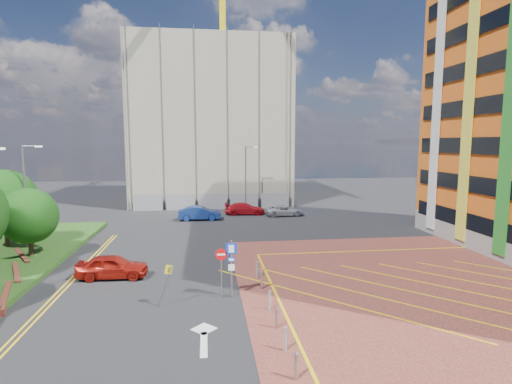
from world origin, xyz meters
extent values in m
plane|color=black|center=(0.00, 0.00, 0.00)|extent=(140.00, 140.00, 0.00)
cube|color=brown|center=(14.00, 0.00, 0.01)|extent=(26.00, 26.00, 0.02)
cube|color=brown|center=(-11.60, 2.00, 0.20)|extent=(1.86, 4.43, 0.40)
cube|color=brown|center=(-12.80, 6.00, 0.20)|extent=(2.29, 4.27, 0.40)
cube|color=brown|center=(-14.20, 10.00, 0.20)|extent=(2.69, 4.06, 0.40)
cylinder|color=#3D2B1C|center=(-13.50, 10.00, 1.20)|extent=(0.36, 0.36, 1.80)
sphere|color=#11380C|center=(-13.50, 10.00, 3.20)|extent=(4.00, 4.00, 4.00)
cylinder|color=#3D2B1C|center=(-16.50, 13.00, 1.40)|extent=(0.36, 0.36, 2.20)
sphere|color=#11380C|center=(-16.50, 13.00, 3.88)|extent=(5.00, 5.00, 5.00)
cube|color=silver|center=(-11.30, 2.00, 8.15)|extent=(0.50, 0.15, 0.12)
cylinder|color=#9EA0A8|center=(-14.50, 12.00, 4.30)|extent=(0.16, 0.16, 8.00)
cylinder|color=#9EA0A8|center=(-13.90, 12.00, 8.18)|extent=(1.20, 0.10, 0.10)
cube|color=silver|center=(-13.30, 12.00, 8.15)|extent=(0.50, 0.15, 0.12)
cylinder|color=#9EA0A8|center=(4.00, 28.00, 4.00)|extent=(0.16, 0.16, 8.00)
cylinder|color=#9EA0A8|center=(4.60, 28.00, 7.88)|extent=(1.20, 0.10, 0.10)
cube|color=silver|center=(5.20, 28.00, 7.85)|extent=(0.50, 0.15, 0.12)
cylinder|color=#9EA0A8|center=(0.50, 1.00, 1.60)|extent=(0.10, 0.10, 3.20)
cube|color=#0B2CC6|center=(0.50, 0.97, 2.75)|extent=(0.60, 0.04, 0.60)
cube|color=white|center=(0.50, 0.94, 2.75)|extent=(0.30, 0.02, 0.42)
cube|color=#0B2CC6|center=(0.50, 0.97, 2.15)|extent=(0.40, 0.04, 0.25)
cube|color=white|center=(0.50, 0.94, 2.15)|extent=(0.28, 0.02, 0.14)
cube|color=white|center=(0.50, 0.97, 1.70)|extent=(0.35, 0.04, 0.35)
cylinder|color=#9EA0A8|center=(-0.05, 1.00, 1.35)|extent=(0.08, 0.08, 2.70)
cylinder|color=red|center=(-0.05, 0.97, 2.45)|extent=(0.64, 0.04, 0.64)
cube|color=white|center=(-0.05, 0.94, 2.45)|extent=(0.44, 0.02, 0.10)
cylinder|color=#9EA0A8|center=(-2.99, 0.13, 1.10)|extent=(0.82, 0.08, 2.10)
cube|color=yellow|center=(-2.77, 0.10, 2.00)|extent=(0.44, 0.44, 0.58)
cylinder|color=#9EA0A8|center=(2.30, -7.00, 0.47)|extent=(0.14, 0.14, 0.90)
cylinder|color=black|center=(2.30, -5.00, 0.47)|extent=(0.14, 0.14, 0.90)
cylinder|color=#9EA0A8|center=(2.30, -3.00, 0.47)|extent=(0.14, 0.14, 0.90)
cylinder|color=black|center=(2.30, -1.00, 0.47)|extent=(0.14, 0.14, 0.90)
cylinder|color=#9EA0A8|center=(2.30, 2.00, 0.47)|extent=(0.14, 0.14, 0.90)
cylinder|color=black|center=(2.30, 4.00, 0.47)|extent=(0.14, 0.14, 0.90)
cube|color=gray|center=(0.00, 40.00, 11.00)|extent=(21.20, 19.20, 22.00)
cube|color=yellow|center=(2.00, 42.00, 17.00)|extent=(0.90, 0.90, 34.00)
cube|color=gray|center=(1.00, 30.00, 1.00)|extent=(21.60, 0.06, 2.00)
imported|color=#99150D|center=(-6.71, 5.08, 0.74)|extent=(4.39, 1.87, 1.48)
imported|color=navy|center=(-1.54, 23.30, 0.76)|extent=(4.63, 1.64, 1.52)
imported|color=#A80E16|center=(3.67, 26.06, 0.69)|extent=(4.86, 2.27, 1.37)
imported|color=#B5B6BD|center=(8.13, 24.61, 0.61)|extent=(4.53, 2.33, 1.22)
camera|label=1|loc=(-0.80, -20.07, 8.50)|focal=28.00mm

